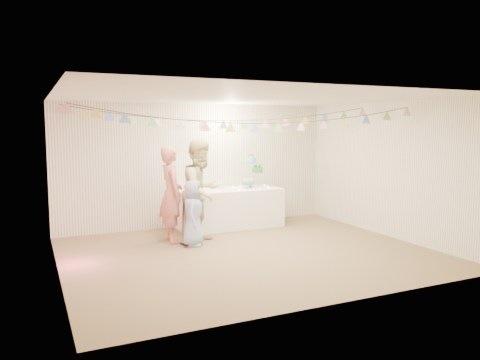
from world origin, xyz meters
name	(u,v)px	position (x,y,z in m)	size (l,w,h in m)	color
floor	(249,253)	(0.00, 0.00, 0.00)	(6.00, 6.00, 0.00)	brown
ceiling	(249,97)	(0.00, 0.00, 2.60)	(6.00, 6.00, 0.00)	beige
back_wall	(199,165)	(0.00, 2.50, 1.30)	(6.00, 6.00, 0.00)	white
front_wall	(341,197)	(0.00, -2.50, 1.30)	(6.00, 6.00, 0.00)	white
left_wall	(55,186)	(-3.00, 0.00, 1.30)	(5.00, 5.00, 0.00)	white
right_wall	(389,170)	(3.00, 0.00, 1.30)	(5.00, 5.00, 0.00)	white
table	(230,208)	(0.53, 2.02, 0.41)	(2.17, 0.87, 0.82)	white
cake_stand	(252,175)	(1.08, 2.07, 1.09)	(0.61, 0.36, 0.68)	silver
cake_bottom	(247,187)	(0.93, 2.01, 0.84)	(0.31, 0.31, 0.15)	teal
cake_middle	(258,173)	(1.26, 2.16, 1.11)	(0.27, 0.27, 0.22)	green
cake_top_tier	(251,162)	(1.02, 2.04, 1.38)	(0.25, 0.25, 0.19)	#45C7D8
platter	(204,194)	(-0.07, 1.97, 0.76)	(0.30, 0.30, 0.02)	white
posy	(222,189)	(0.36, 2.07, 0.83)	(0.13, 0.13, 0.15)	white
person_adult_a	(171,194)	(-0.96, 1.31, 0.89)	(0.65, 0.43, 1.79)	#CA7569
person_adult_b	(201,191)	(-0.46, 1.07, 0.95)	(0.92, 0.72, 1.90)	#D6C384
person_child	(193,213)	(-0.69, 0.87, 0.59)	(0.58, 0.38, 1.19)	#96A9D4
bunting_back	(223,114)	(0.00, 1.10, 2.35)	(5.60, 1.10, 0.40)	pink
bunting_front	(255,114)	(0.00, -0.20, 2.32)	(5.60, 0.90, 0.36)	#72A5E5
tealight_0	(196,191)	(-0.27, 1.87, 0.83)	(0.04, 0.04, 0.03)	#FFD88C
tealight_1	(211,188)	(0.18, 2.20, 0.83)	(0.04, 0.04, 0.03)	#FFD88C
tealight_2	(239,189)	(0.63, 1.80, 0.83)	(0.04, 0.04, 0.03)	#FFD88C
tealight_3	(241,186)	(0.88, 2.24, 0.83)	(0.04, 0.04, 0.03)	#FFD88C
tealight_4	(268,187)	(1.35, 1.84, 0.83)	(0.04, 0.04, 0.03)	#FFD88C
tealight_5	(265,185)	(1.43, 2.17, 0.83)	(0.04, 0.04, 0.03)	#FFD88C
tealight_6	(233,187)	(0.69, 2.23, 0.83)	(0.04, 0.04, 0.03)	#FFD88C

